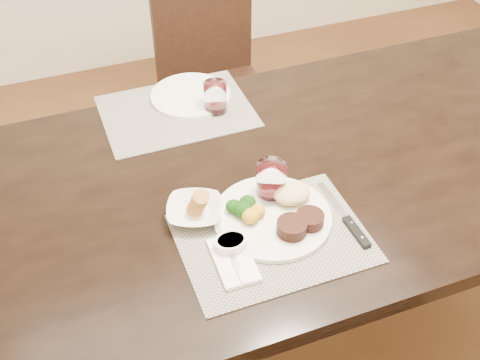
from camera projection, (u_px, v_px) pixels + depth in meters
name	position (u px, v px, depth m)	size (l,w,h in m)	color
ground_plane	(298.00, 318.00, 2.21)	(4.50, 4.50, 0.00)	#3E2414
dining_table	(313.00, 184.00, 1.76)	(2.00, 1.00, 0.75)	black
chair_far	(212.00, 73.00, 2.52)	(0.42, 0.42, 0.90)	black
placemat_near	(272.00, 238.00, 1.49)	(0.46, 0.34, 0.00)	gray
placemat_far	(177.00, 111.00, 1.89)	(0.46, 0.34, 0.00)	gray
dinner_plate	(278.00, 213.00, 1.53)	(0.30, 0.30, 0.05)	silver
napkin_fork	(234.00, 260.00, 1.43)	(0.09, 0.16, 0.02)	white
steak_knife	(351.00, 224.00, 1.51)	(0.02, 0.25, 0.01)	silver
cracker_bowl	(195.00, 211.00, 1.53)	(0.18, 0.18, 0.06)	silver
sauce_ramekin	(231.00, 243.00, 1.45)	(0.08, 0.12, 0.07)	silver
wine_glass_near	(271.00, 183.00, 1.57)	(0.08, 0.08, 0.11)	silver
far_plate	(191.00, 95.00, 1.94)	(0.26, 0.26, 0.01)	silver
wine_glass_far	(215.00, 99.00, 1.86)	(0.07, 0.07, 0.10)	silver
salt_cellar	(269.00, 204.00, 1.57)	(0.04, 0.04, 0.02)	silver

